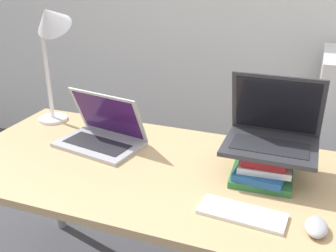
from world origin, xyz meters
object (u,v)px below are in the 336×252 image
laptop_left (102,134)px  mouse (316,227)px  laptop_on_books (272,132)px  book_stack (264,164)px  wireless_keyboard (242,213)px  desk_lamp (50,32)px

laptop_left → mouse: bearing=-19.0°
mouse → laptop_left: bearing=161.0°
laptop_on_books → book_stack: bearing=-111.9°
wireless_keyboard → desk_lamp: size_ratio=0.47×
laptop_on_books → mouse: size_ratio=3.18×
wireless_keyboard → desk_lamp: 1.15m
laptop_left → mouse: 0.94m
book_stack → desk_lamp: bearing=171.5°
laptop_left → desk_lamp: size_ratio=0.66×
wireless_keyboard → desk_lamp: (-0.97, 0.42, 0.44)m
book_stack → mouse: (0.19, -0.28, -0.03)m
laptop_on_books → desk_lamp: (-1.01, 0.12, 0.28)m
laptop_on_books → desk_lamp: 1.06m
mouse → book_stack: bearing=124.6°
laptop_on_books → wireless_keyboard: laptop_on_books is taller
book_stack → wireless_keyboard: 0.28m
laptop_left → wireless_keyboard: laptop_left is taller
book_stack → laptop_left: bearing=177.8°
laptop_on_books → mouse: laptop_on_books is taller
laptop_left → desk_lamp: (-0.30, 0.12, 0.40)m
laptop_on_books → mouse: 0.39m
laptop_left → mouse: (0.89, -0.31, -0.03)m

